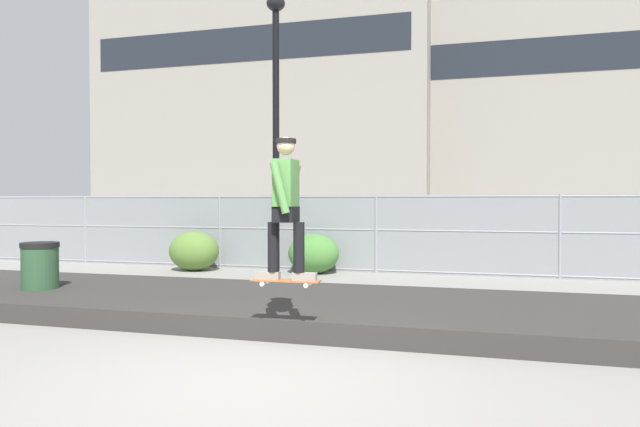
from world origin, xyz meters
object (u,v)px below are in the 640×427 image
at_px(parked_car_near, 291,231).
at_px(shrub_left, 194,251).
at_px(trash_bin, 40,274).
at_px(skater, 286,200).
at_px(shrub_center, 314,254).
at_px(skateboard, 286,281).
at_px(street_lamp, 276,100).

xyz_separation_m(parked_car_near, shrub_left, (-1.53, -2.96, -0.36)).
relative_size(shrub_left, trash_bin, 1.21).
bearing_deg(shrub_left, trash_bin, -93.54).
distance_m(skater, parked_car_near, 9.48).
bearing_deg(skater, shrub_center, 102.74).
bearing_deg(shrub_center, trash_bin, -123.67).
height_order(skateboard, shrub_left, shrub_left).
relative_size(skateboard, skater, 0.49).
xyz_separation_m(skateboard, skater, (0.00, 0.00, 0.94)).
bearing_deg(trash_bin, skateboard, -16.47).
bearing_deg(trash_bin, street_lamp, 63.92).
relative_size(street_lamp, shrub_left, 5.26).
bearing_deg(street_lamp, shrub_left, -175.33).
relative_size(parked_car_near, shrub_left, 3.63).
xyz_separation_m(street_lamp, shrub_center, (0.90, 0.08, -3.62)).
height_order(street_lamp, shrub_center, street_lamp).
xyz_separation_m(skateboard, shrub_left, (-4.39, 6.03, -0.30)).
relative_size(street_lamp, parked_car_near, 1.45).
distance_m(shrub_left, shrub_center, 2.98).
xyz_separation_m(parked_car_near, trash_bin, (-1.82, -7.61, -0.32)).
xyz_separation_m(skateboard, shrub_center, (-1.42, 6.28, -0.31)).
relative_size(skater, street_lamp, 0.25).
distance_m(skateboard, parked_car_near, 9.44).
xyz_separation_m(skateboard, street_lamp, (-2.32, 6.20, 3.31)).
xyz_separation_m(skater, street_lamp, (-2.32, 6.20, 2.38)).
bearing_deg(skateboard, shrub_left, 126.06).
height_order(skateboard, trash_bin, trash_bin).
bearing_deg(shrub_left, skateboard, -53.94).
bearing_deg(trash_bin, parked_car_near, 76.55).
bearing_deg(shrub_left, skater, -53.94).
height_order(shrub_left, trash_bin, trash_bin).
height_order(skateboard, street_lamp, street_lamp).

